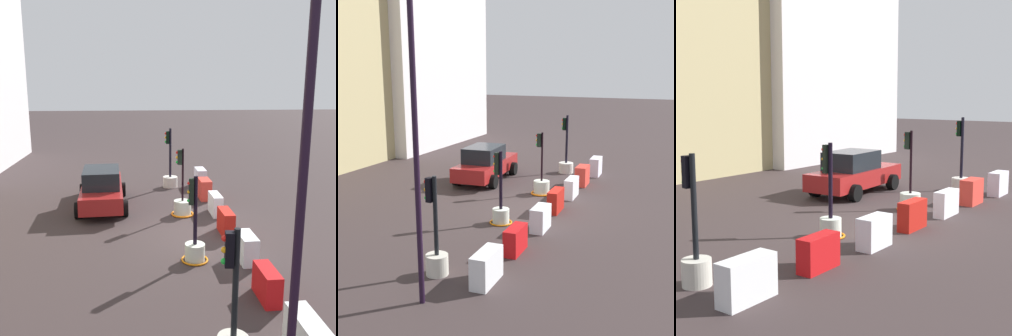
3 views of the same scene
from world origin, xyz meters
The scene contains 13 objects.
ground_plane centered at (0.00, 0.00, 0.00)m, with size 120.00×120.00×0.00m, color #352B2B.
traffic_light_0 centered at (-6.32, 0.46, 0.60)m, with size 0.58×0.58×2.62m.
traffic_light_1 centered at (-2.01, 0.52, 0.48)m, with size 0.78×0.78×2.50m.
traffic_light_2 centered at (2.03, 0.40, 0.40)m, with size 0.89×0.89×2.60m.
traffic_light_3 centered at (6.25, 0.52, 0.54)m, with size 0.71×0.71×2.88m.
construction_barrier_1 centered at (-4.18, -0.89, 0.38)m, with size 1.05×0.42×0.76m.
construction_barrier_2 centered at (-2.14, -0.96, 0.40)m, with size 1.01×0.47×0.80m.
construction_barrier_3 centered at (-0.03, -0.84, 0.41)m, with size 1.09×0.40×0.82m.
construction_barrier_4 centered at (2.02, -0.89, 0.40)m, with size 1.12×0.40×0.80m.
construction_barrier_5 centered at (4.14, -0.82, 0.44)m, with size 1.03×0.51×0.87m.
construction_barrier_6 centered at (6.25, -0.97, 0.44)m, with size 1.09×0.47×0.88m.
car_red_compact centered at (3.32, 3.57, 0.79)m, with size 4.60×2.21×1.63m.
street_lamp_post centered at (-7.73, 0.00, 4.51)m, with size 0.36×0.36×7.17m.
Camera 1 is at (-12.51, 2.12, 5.03)m, focal length 42.44 mm.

